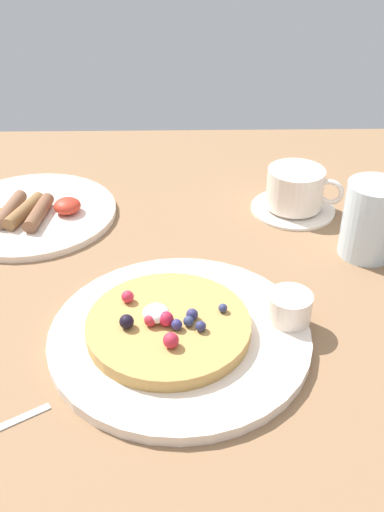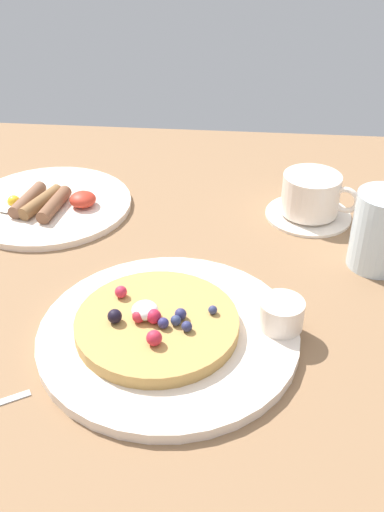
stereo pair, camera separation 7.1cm
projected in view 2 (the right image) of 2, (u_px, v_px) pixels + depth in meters
The scene contains 9 objects.
ground_plane at pixel (139, 302), 75.22cm from camera, with size 197.10×110.61×3.00cm, color #886545.
pancake_plate at pixel (168, 334), 66.83cm from camera, with size 29.63×29.63×1.33cm, color #F4E3D1.
pancake_with_berries at pixel (156, 324), 65.96cm from camera, with size 18.48×18.48×3.41cm.
syrup_ramekin at pixel (281, 314), 66.16cm from camera, with size 5.12×5.12×3.38cm.
breakfast_plate at pixel (49, 205), 92.55cm from camera, with size 25.80×25.80×1.03cm, color #F7E3CE.
fried_breakfast at pixel (46, 202), 90.35cm from camera, with size 15.76×10.18×2.45cm.
coffee_saucer at pixel (308, 214), 90.36cm from camera, with size 13.07×13.07×0.88cm, color white.
coffee_cup at pixel (312, 193), 88.32cm from camera, with size 11.34×8.70×6.02cm.
water_glass at pixel (381, 231), 76.80cm from camera, with size 7.51×7.51×10.62cm, color silver.
Camera 2 is at (12.40, -58.35, 45.20)cm, focal length 41.28 mm.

